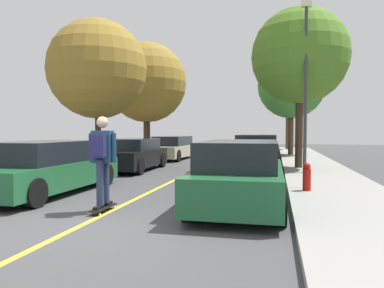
{
  "coord_description": "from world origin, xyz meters",
  "views": [
    {
      "loc": [
        3.26,
        -5.55,
        1.64
      ],
      "look_at": [
        -0.05,
        8.67,
        1.1
      ],
      "focal_mm": 33.8,
      "sensor_mm": 36.0,
      "label": 1
    }
  ],
  "objects": [
    {
      "name": "street_tree_right_nearest",
      "position": [
        4.17,
        9.75,
        4.65
      ],
      "size": [
        3.88,
        3.88,
        6.46
      ],
      "color": "#3D2D1E",
      "rests_on": "sidewalk_right"
    },
    {
      "name": "fire_hydrant",
      "position": [
        4.02,
        3.84,
        0.49
      ],
      "size": [
        0.2,
        0.2,
        0.7
      ],
      "color": "#B2140F",
      "rests_on": "sidewalk_right"
    },
    {
      "name": "ground",
      "position": [
        0.0,
        0.0,
        0.0
      ],
      "size": [
        80.0,
        80.0,
        0.0
      ],
      "primitive_type": "plane",
      "color": "#424244"
    },
    {
      "name": "street_tree_left_nearest",
      "position": [
        -4.17,
        8.61,
        4.25
      ],
      "size": [
        4.21,
        4.21,
        6.22
      ],
      "color": "#3D2D1E",
      "rests_on": "sidewalk_left"
    },
    {
      "name": "parked_car_left_far",
      "position": [
        -2.52,
        14.35,
        0.66
      ],
      "size": [
        1.92,
        4.69,
        1.32
      ],
      "color": "#BCAD89",
      "rests_on": "ground"
    },
    {
      "name": "parked_car_left_near",
      "position": [
        -2.52,
        8.44,
        0.65
      ],
      "size": [
        1.98,
        4.41,
        1.31
      ],
      "color": "black",
      "rests_on": "ground"
    },
    {
      "name": "center_line",
      "position": [
        0.0,
        4.0,
        0.0
      ],
      "size": [
        0.12,
        39.2,
        0.01
      ],
      "primitive_type": "cube",
      "color": "gold",
      "rests_on": "ground"
    },
    {
      "name": "streetlamp",
      "position": [
        4.27,
        7.91,
        3.58
      ],
      "size": [
        0.36,
        0.24,
        6.06
      ],
      "color": "#38383D",
      "rests_on": "sidewalk_right"
    },
    {
      "name": "skateboard",
      "position": [
        -0.12,
        1.07,
        0.09
      ],
      "size": [
        0.24,
        0.84,
        0.1
      ],
      "color": "black",
      "rests_on": "ground"
    },
    {
      "name": "street_tree_right_far",
      "position": [
        4.17,
        24.96,
        4.83
      ],
      "size": [
        3.46,
        3.46,
        6.43
      ],
      "color": "#4C3823",
      "rests_on": "sidewalk_right"
    },
    {
      "name": "parked_car_left_nearest",
      "position": [
        -2.52,
        2.71,
        0.67
      ],
      "size": [
        1.89,
        4.66,
        1.36
      ],
      "color": "#1E5B33",
      "rests_on": "ground"
    },
    {
      "name": "parked_car_right_nearest",
      "position": [
        2.52,
        2.36,
        0.7
      ],
      "size": [
        1.87,
        4.67,
        1.42
      ],
      "color": "#1E5B33",
      "rests_on": "ground"
    },
    {
      "name": "parked_car_right_far",
      "position": [
        2.52,
        16.33,
        0.68
      ],
      "size": [
        1.86,
        4.52,
        1.39
      ],
      "color": "navy",
      "rests_on": "ground"
    },
    {
      "name": "skateboarder",
      "position": [
        -0.11,
        1.04,
        1.14
      ],
      "size": [
        0.58,
        0.7,
        1.82
      ],
      "color": "black",
      "rests_on": "skateboard"
    },
    {
      "name": "street_tree_right_near",
      "position": [
        4.17,
        18.02,
        4.49
      ],
      "size": [
        4.17,
        4.17,
        6.45
      ],
      "color": "#4C3823",
      "rests_on": "sidewalk_right"
    },
    {
      "name": "street_tree_left_near",
      "position": [
        -4.17,
        14.61,
        4.46
      ],
      "size": [
        4.68,
        4.68,
        6.67
      ],
      "color": "#4C3823",
      "rests_on": "sidewalk_left"
    },
    {
      "name": "parked_car_right_near",
      "position": [
        2.52,
        9.21,
        0.72
      ],
      "size": [
        1.83,
        4.24,
        1.47
      ],
      "color": "black",
      "rests_on": "ground"
    }
  ]
}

